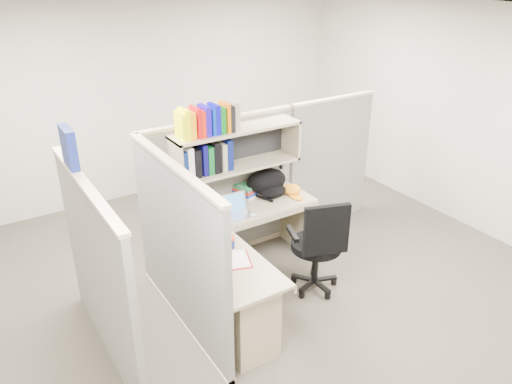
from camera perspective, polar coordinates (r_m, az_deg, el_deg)
ground at (r=5.23m, az=0.99°, el=-11.43°), size 6.00×6.00×0.00m
room_shell at (r=4.46m, az=1.15°, el=5.51°), size 6.00×6.00×6.00m
cubicle at (r=4.93m, az=-5.39°, el=-1.57°), size 3.79×1.84×1.95m
desk at (r=4.60m, az=-1.32°, el=-10.46°), size 1.74×1.75×0.73m
laptop at (r=5.04m, az=-2.17°, el=-1.72°), size 0.33×0.33×0.22m
backpack at (r=5.50m, az=1.56°, el=1.03°), size 0.49×0.38×0.28m
orange_cap at (r=5.57m, az=4.10°, el=0.31°), size 0.23×0.26×0.11m
snack_canister at (r=4.55m, az=-3.12°, el=-5.74°), size 0.11×0.11×0.11m
tissue_box at (r=4.15m, az=-5.16°, el=-8.64°), size 0.14×0.14×0.18m
mouse at (r=5.09m, az=-0.31°, el=-2.60°), size 0.10×0.08×0.03m
paper_cup at (r=5.31m, az=-3.72°, el=-1.03°), size 0.09×0.09×0.10m
book_stack at (r=5.51m, az=-1.27°, el=0.17°), size 0.25×0.30×0.12m
loose_paper at (r=4.41m, az=-2.35°, el=-7.66°), size 0.30×0.34×0.00m
task_chair at (r=5.08m, az=7.01°, el=-7.66°), size 0.62×0.57×1.07m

